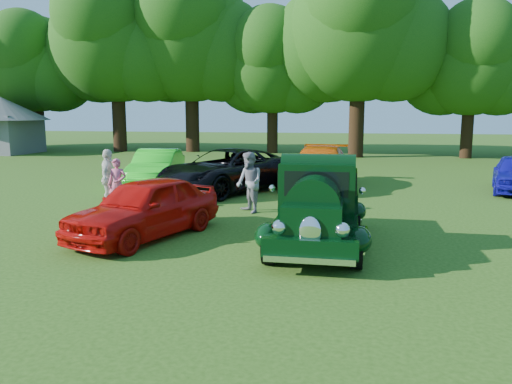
% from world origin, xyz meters
% --- Properties ---
extents(ground, '(120.00, 120.00, 0.00)m').
position_xyz_m(ground, '(0.00, 0.00, 0.00)').
color(ground, '#254811').
rests_on(ground, ground).
extents(hero_pickup, '(2.16, 4.63, 1.81)m').
position_xyz_m(hero_pickup, '(1.13, 0.64, 0.78)').
color(hero_pickup, black).
rests_on(hero_pickup, ground).
extents(red_convertible, '(2.87, 4.37, 1.38)m').
position_xyz_m(red_convertible, '(-2.79, 0.58, 0.69)').
color(red_convertible, '#B80B07').
rests_on(red_convertible, ground).
extents(back_car_lime, '(2.19, 4.49, 1.42)m').
position_xyz_m(back_car_lime, '(-5.57, 8.23, 0.71)').
color(back_car_lime, '#1BC41A').
rests_on(back_car_lime, ground).
extents(back_car_black, '(4.89, 6.08, 1.54)m').
position_xyz_m(back_car_black, '(-2.56, 7.31, 0.77)').
color(back_car_black, black).
rests_on(back_car_black, ground).
extents(back_car_orange, '(2.40, 5.42, 1.55)m').
position_xyz_m(back_car_orange, '(0.65, 9.04, 0.77)').
color(back_car_orange, '#DB5907').
rests_on(back_car_orange, ground).
extents(spectator_pink, '(0.58, 0.42, 1.50)m').
position_xyz_m(spectator_pink, '(-4.94, 3.60, 0.75)').
color(spectator_pink, '#CF557A').
rests_on(spectator_pink, ground).
extents(spectator_grey, '(1.04, 1.07, 1.73)m').
position_xyz_m(spectator_grey, '(-1.02, 3.81, 0.87)').
color(spectator_grey, gray).
rests_on(spectator_grey, ground).
extents(spectator_white, '(0.73, 1.11, 1.76)m').
position_xyz_m(spectator_white, '(-5.33, 3.80, 0.88)').
color(spectator_white, silver).
rests_on(spectator_white, ground).
extents(gazebo, '(6.40, 6.40, 3.90)m').
position_xyz_m(gazebo, '(-22.00, 21.00, 2.40)').
color(gazebo, '#5D5E63').
rests_on(gazebo, ground).
extents(tree_line, '(65.81, 11.26, 12.49)m').
position_xyz_m(tree_line, '(-1.74, 23.97, 7.38)').
color(tree_line, '#311F10').
rests_on(tree_line, ground).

